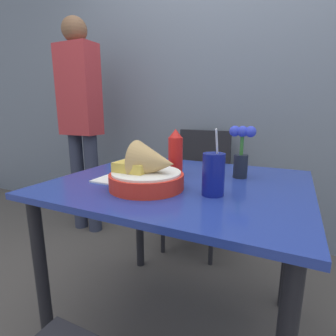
# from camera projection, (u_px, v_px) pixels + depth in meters

# --- Properties ---
(ground_plane) EXTENTS (12.00, 12.00, 0.00)m
(ground_plane) POSITION_uv_depth(u_px,v_px,m) (179.00, 327.00, 1.27)
(ground_plane) COLOR #4C4742
(wall_window) EXTENTS (7.00, 0.06, 2.60)m
(wall_window) POSITION_uv_depth(u_px,v_px,m) (239.00, 72.00, 1.94)
(wall_window) COLOR slate
(wall_window) RESTS_ON ground_plane
(dining_table) EXTENTS (1.01, 0.86, 0.74)m
(dining_table) POSITION_uv_depth(u_px,v_px,m) (181.00, 204.00, 1.13)
(dining_table) COLOR #233893
(dining_table) RESTS_ON ground_plane
(chair_far_window) EXTENTS (0.40, 0.40, 0.87)m
(chair_far_window) POSITION_uv_depth(u_px,v_px,m) (200.00, 178.00, 1.98)
(chair_far_window) COLOR black
(chair_far_window) RESTS_ON ground_plane
(food_basket) EXTENTS (0.28, 0.28, 0.18)m
(food_basket) POSITION_uv_depth(u_px,v_px,m) (149.00, 172.00, 0.98)
(food_basket) COLOR red
(food_basket) RESTS_ON dining_table
(ketchup_bottle) EXTENTS (0.07, 0.07, 0.21)m
(ketchup_bottle) POSITION_uv_depth(u_px,v_px,m) (175.00, 153.00, 1.18)
(ketchup_bottle) COLOR red
(ketchup_bottle) RESTS_ON dining_table
(drink_cup) EXTENTS (0.08, 0.08, 0.23)m
(drink_cup) POSITION_uv_depth(u_px,v_px,m) (213.00, 176.00, 0.91)
(drink_cup) COLOR navy
(drink_cup) RESTS_ON dining_table
(flower_vase) EXTENTS (0.11, 0.06, 0.23)m
(flower_vase) POSITION_uv_depth(u_px,v_px,m) (241.00, 151.00, 1.13)
(flower_vase) COLOR black
(flower_vase) RESTS_ON dining_table
(napkin) EXTENTS (0.17, 0.14, 0.01)m
(napkin) POSITION_uv_depth(u_px,v_px,m) (116.00, 180.00, 1.10)
(napkin) COLOR white
(napkin) RESTS_ON dining_table
(person_standing) EXTENTS (0.32, 0.19, 1.71)m
(person_standing) POSITION_uv_depth(u_px,v_px,m) (80.00, 114.00, 2.11)
(person_standing) COLOR #2D3347
(person_standing) RESTS_ON ground_plane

